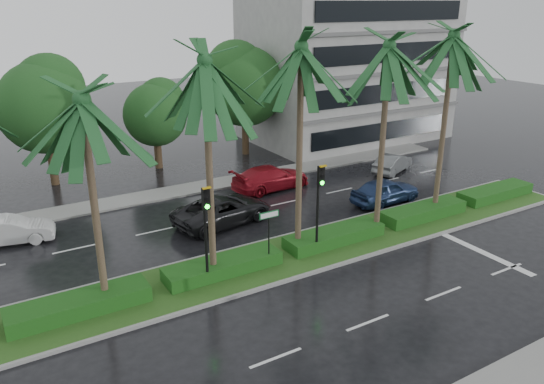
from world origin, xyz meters
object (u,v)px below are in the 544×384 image
street_sign (269,225)px  car_grey (392,163)px  car_white (9,230)px  car_blue (385,191)px  car_darkgrey (223,210)px  car_red (271,178)px  signal_median_left (206,222)px

street_sign → car_grey: size_ratio=0.67×
car_white → car_blue: car_blue is taller
car_darkgrey → car_red: car_darkgrey is taller
signal_median_left → car_grey: bearing=24.3°
street_sign → signal_median_left: bearing=-176.5°
car_white → car_grey: size_ratio=1.06×
car_darkgrey → car_red: (5.00, 3.37, -0.01)m
street_sign → car_red: 10.67m
signal_median_left → car_grey: signal_median_left is taller
car_darkgrey → car_grey: (14.00, 2.03, -0.12)m
car_white → car_darkgrey: size_ratio=0.75×
car_white → car_red: 15.00m
car_darkgrey → car_blue: 9.74m
car_red → car_blue: bearing=-145.2°
car_white → car_darkgrey: bearing=-95.5°
signal_median_left → car_blue: size_ratio=1.00×
signal_median_left → car_white: bearing=125.8°
signal_median_left → street_sign: 3.13m
street_sign → car_blue: 10.69m
street_sign → car_red: (5.50, 9.04, -1.38)m
street_sign → car_darkgrey: bearing=85.0°
street_sign → car_grey: street_sign is taller
signal_median_left → car_red: bearing=47.3°
car_white → signal_median_left: bearing=-132.2°
signal_median_left → car_darkgrey: 7.18m
signal_median_left → car_grey: (17.50, 7.89, -2.36)m
car_red → car_darkgrey: bearing=119.6°
car_grey → car_darkgrey: bearing=75.0°
signal_median_left → car_red: 12.74m
car_blue → car_grey: size_ratio=1.13×
car_darkgrey → car_grey: car_darkgrey is taller
signal_median_left → car_blue: 13.70m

